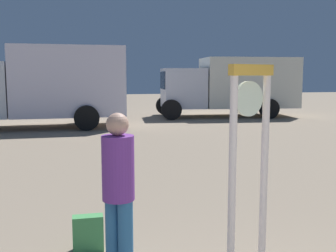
{
  "coord_description": "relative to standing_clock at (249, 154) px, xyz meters",
  "views": [
    {
      "loc": [
        -1.17,
        -1.34,
        1.97
      ],
      "look_at": [
        0.14,
        4.55,
        1.2
      ],
      "focal_mm": 42.89,
      "sensor_mm": 36.0,
      "label": 1
    }
  ],
  "objects": [
    {
      "name": "standing_clock",
      "position": [
        0.0,
        0.0,
        0.0
      ],
      "size": [
        0.48,
        0.23,
        2.06
      ],
      "color": "white",
      "rests_on": "ground_plane"
    },
    {
      "name": "person_near_clock",
      "position": [
        -1.18,
        0.34,
        -0.34
      ],
      "size": [
        0.31,
        0.31,
        1.62
      ],
      "color": "#2D6699",
      "rests_on": "ground_plane"
    },
    {
      "name": "backpack",
      "position": [
        -1.46,
        1.02,
        -1.05
      ],
      "size": [
        0.34,
        0.19,
        0.41
      ],
      "color": "#499B53",
      "rests_on": "ground_plane"
    },
    {
      "name": "box_truck_near",
      "position": [
        -2.59,
        12.26,
        0.39
      ],
      "size": [
        6.08,
        2.7,
        3.03
      ],
      "color": "white",
      "rests_on": "ground_plane"
    },
    {
      "name": "box_truck_far",
      "position": [
        5.61,
        14.65,
        0.28
      ],
      "size": [
        6.69,
        3.18,
        2.77
      ],
      "color": "silver",
      "rests_on": "ground_plane"
    }
  ]
}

